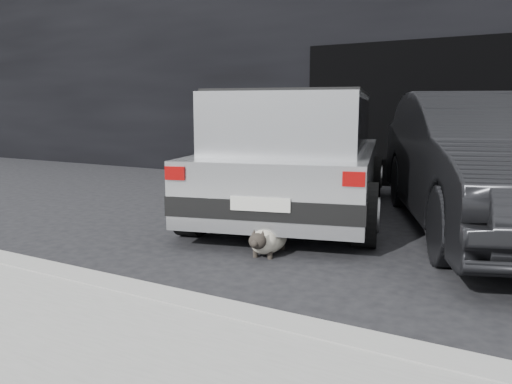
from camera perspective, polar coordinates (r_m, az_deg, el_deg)
The scene contains 8 objects.
ground at distance 6.12m, azimuth -0.11°, elevation -3.77°, with size 80.00×80.00×0.00m, color black.
building_facade at distance 11.41m, azimuth 20.06°, elevation 14.38°, with size 34.00×4.00×5.00m, color black.
garage_opening at distance 9.38m, azimuth 17.62°, elevation 8.37°, with size 4.00×0.10×2.60m, color black.
curb at distance 3.49m, azimuth -6.90°, elevation -13.09°, with size 18.00×0.25×0.12m, color gray.
silver_hatchback at distance 6.66m, azimuth 4.83°, elevation 4.96°, with size 3.02×4.74×1.62m.
second_car at distance 6.22m, azimuth 25.00°, elevation 3.06°, with size 1.70×4.87×1.60m, color black.
cat_siamese at distance 4.85m, azimuth 1.31°, elevation -5.59°, with size 0.37×0.88×0.31m.
cat_white at distance 5.84m, azimuth -6.05°, elevation -2.48°, with size 0.87×0.33×0.40m.
Camera 1 is at (2.92, -5.19, 1.39)m, focal length 35.00 mm.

